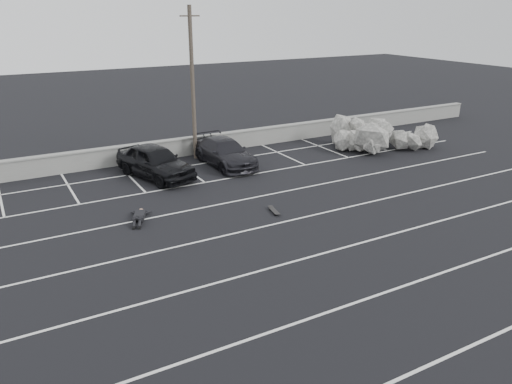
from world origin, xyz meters
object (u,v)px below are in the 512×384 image
car_left (155,161)px  skateboard (274,211)px  riprap_pile (377,138)px  trash_bin (207,147)px  car_right (225,152)px  person (140,213)px  utility_pole (193,84)px

car_left → skateboard: size_ratio=5.70×
car_left → riprap_pile: size_ratio=0.75×
car_left → trash_bin: bearing=16.3°
trash_bin → skateboard: size_ratio=1.01×
riprap_pile → skateboard: size_ratio=7.62×
trash_bin → car_right: bearing=-89.4°
trash_bin → skateboard: bearing=-96.7°
car_right → person: (-6.27, -4.92, -0.49)m
riprap_pile → car_right: bearing=171.6°
car_left → person: 5.31m
person → skateboard: size_ratio=2.78×
car_left → riprap_pile: (13.60, -1.26, -0.18)m
skateboard → person: bearing=167.6°
person → skateboard: 5.57m
utility_pole → person: utility_pole is taller
utility_pole → person: bearing=-127.6°
trash_bin → person: trash_bin is taller
person → skateboard: bearing=0.5°
riprap_pile → person: 16.27m
trash_bin → car_left: bearing=-146.9°
car_right → trash_bin: bearing=89.2°
car_right → utility_pole: size_ratio=0.59×
riprap_pile → skateboard: 12.19m
utility_pole → person: 9.65m
car_left → car_right: 4.00m
person → riprap_pile: bearing=36.2°
skateboard → riprap_pile: bearing=38.8°
riprap_pile → person: bearing=-167.6°
car_right → skateboard: (-1.15, -7.12, -0.63)m
trash_bin → riprap_pile: (9.63, -3.84, 0.21)m
skateboard → utility_pole: bearing=99.3°
utility_pole → trash_bin: (0.87, 0.38, -3.75)m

